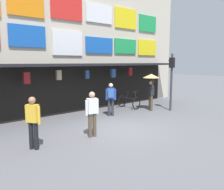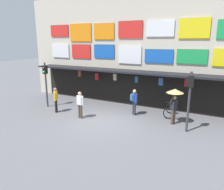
{
  "view_description": "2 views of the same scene",
  "coord_description": "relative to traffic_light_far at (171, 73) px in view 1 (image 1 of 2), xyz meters",
  "views": [
    {
      "loc": [
        -6.49,
        -6.93,
        2.74
      ],
      "look_at": [
        0.95,
        1.54,
        1.15
      ],
      "focal_mm": 37.65,
      "sensor_mm": 36.0,
      "label": 1
    },
    {
      "loc": [
        6.06,
        -10.5,
        4.68
      ],
      "look_at": [
        -0.09,
        1.36,
        1.31
      ],
      "focal_mm": 34.51,
      "sensor_mm": 36.0,
      "label": 2
    }
  ],
  "objects": [
    {
      "name": "pedestrian_in_red",
      "position": [
        -8.32,
        -0.7,
        -1.19
      ],
      "size": [
        0.38,
        0.46,
        1.68
      ],
      "color": "black",
      "rests_on": "ground"
    },
    {
      "name": "bicycle_parked",
      "position": [
        -1.32,
        1.99,
        -1.75
      ],
      "size": [
        0.82,
        1.22,
        1.05
      ],
      "color": "black",
      "rests_on": "ground"
    },
    {
      "name": "pedestrian_in_blue",
      "position": [
        -3.47,
        1.17,
        -1.16
      ],
      "size": [
        0.48,
        0.47,
        1.68
      ],
      "color": "#2D2D38",
      "rests_on": "ground"
    },
    {
      "name": "pedestrian_with_umbrella",
      "position": [
        -0.87,
        0.73,
        -0.5
      ],
      "size": [
        0.96,
        0.96,
        2.08
      ],
      "color": "brown",
      "rests_on": "ground"
    },
    {
      "name": "traffic_light_far",
      "position": [
        0.0,
        0.0,
        0.0
      ],
      "size": [
        0.33,
        0.35,
        3.2
      ],
      "color": "#38383D",
      "rests_on": "ground"
    },
    {
      "name": "pedestrian_in_white",
      "position": [
        -6.19,
        -0.91,
        -1.19
      ],
      "size": [
        0.52,
        0.28,
        1.68
      ],
      "color": "brown",
      "rests_on": "ground"
    },
    {
      "name": "ground_plane",
      "position": [
        -4.68,
        -0.75,
        -2.14
      ],
      "size": [
        80.0,
        80.0,
        0.0
      ],
      "primitive_type": "plane",
      "color": "slate"
    },
    {
      "name": "shopfront",
      "position": [
        -4.68,
        3.82,
        1.82
      ],
      "size": [
        18.0,
        2.6,
        8.0
      ],
      "color": "beige",
      "rests_on": "ground"
    }
  ]
}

